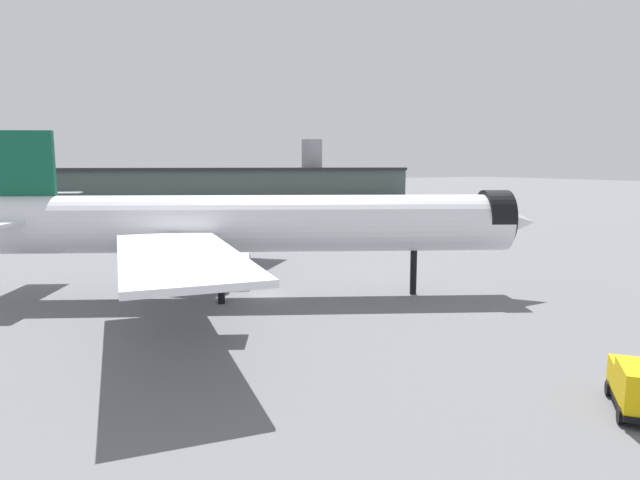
{
  "coord_description": "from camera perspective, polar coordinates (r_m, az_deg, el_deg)",
  "views": [
    {
      "loc": [
        -19.6,
        -53.78,
        14.05
      ],
      "look_at": [
        5.19,
        -2.5,
        6.06
      ],
      "focal_mm": 30.01,
      "sensor_mm": 36.0,
      "label": 1
    }
  ],
  "objects": [
    {
      "name": "airliner_near_gate",
      "position": [
        57.47,
        -7.87,
        1.61
      ],
      "size": [
        60.05,
        53.71,
        17.57
      ],
      "rotation": [
        0.0,
        0.0,
        -0.4
      ],
      "color": "white",
      "rests_on": "ground"
    },
    {
      "name": "baggage_tug_wing",
      "position": [
        95.83,
        -9.16,
        0.04
      ],
      "size": [
        3.5,
        3.3,
        1.85
      ],
      "rotation": [
        0.0,
        0.0,
        2.47
      ],
      "color": "black",
      "rests_on": "ground"
    },
    {
      "name": "airliner_far_taxiway",
      "position": [
        195.37,
        -29.59,
        4.42
      ],
      "size": [
        39.04,
        42.79,
        12.33
      ],
      "rotation": [
        0.0,
        0.0,
        4.76
      ],
      "color": "silver",
      "rests_on": "ground"
    },
    {
      "name": "terminal_building",
      "position": [
        226.09,
        -19.73,
        5.66
      ],
      "size": [
        239.6,
        52.54,
        25.24
      ],
      "rotation": [
        0.0,
        0.0,
        -0.1
      ],
      "color": "#475651",
      "rests_on": "ground"
    },
    {
      "name": "ground",
      "position": [
        58.94,
        -5.64,
        -5.84
      ],
      "size": [
        900.0,
        900.0,
        0.0
      ],
      "primitive_type": "plane",
      "color": "slate"
    },
    {
      "name": "service_truck_front",
      "position": [
        36.37,
        30.83,
        -13.22
      ],
      "size": [
        5.52,
        5.51,
        3.0
      ],
      "rotation": [
        0.0,
        0.0,
        0.78
      ],
      "color": "black",
      "rests_on": "ground"
    }
  ]
}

